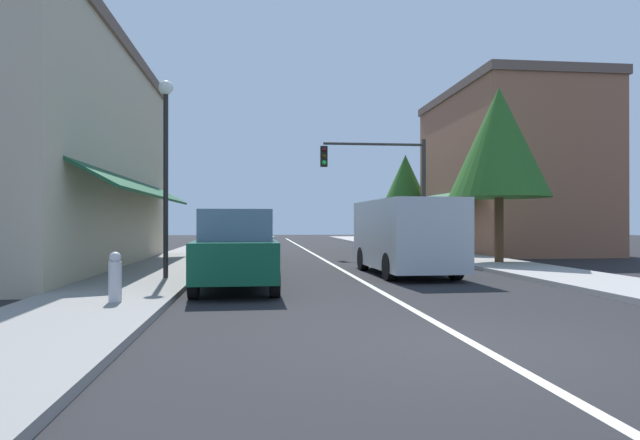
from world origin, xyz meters
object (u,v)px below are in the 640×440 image
Objects in this scene: tree_right_near at (499,143)px; tree_right_far at (405,180)px; traffic_signal_mast_arm at (387,176)px; parked_car_third_left at (246,238)px; van_in_lane at (405,234)px; parked_car_nearest_left at (236,250)px; street_lamp_left_near at (166,147)px; fire_hydrant at (115,277)px; parked_car_second_left at (243,243)px.

tree_right_near is 13.90m from tree_right_far.
traffic_signal_mast_arm is at bearing -110.69° from tree_right_far.
tree_right_near is (8.79, -3.62, 3.37)m from parked_car_third_left.
van_in_lane is 0.85× the size of tree_right_near.
parked_car_nearest_left is at bearing -88.52° from parked_car_third_left.
fire_hydrant is (-0.19, -4.16, -2.81)m from street_lamp_left_near.
tree_right_far reaches higher than parked_car_second_left.
parked_car_third_left reaches higher than fire_hydrant.
parked_car_nearest_left is 4.02m from parked_car_second_left.
parked_car_third_left is 0.67× the size of tree_right_near.
parked_car_second_left is at bearing -88.09° from parked_car_third_left.
parked_car_nearest_left is 4.74× the size of fire_hydrant.
parked_car_second_left is at bearing 51.45° from street_lamp_left_near.
street_lamp_left_near is 11.48m from tree_right_near.
parked_car_nearest_left is 0.82× the size of street_lamp_left_near.
tree_right_near is at bearing 33.67° from van_in_lane.
van_in_lane is 8.67m from fire_hydrant.
street_lamp_left_near reaches higher than parked_car_second_left.
parked_car_third_left is at bearing 123.75° from van_in_lane.
fire_hydrant is (-2.03, -6.47, -0.33)m from parked_car_second_left.
tree_right_near is at bearing 12.42° from parked_car_second_left.
traffic_signal_mast_arm reaches higher than fire_hydrant.
van_in_lane is 6.96m from street_lamp_left_near.
traffic_signal_mast_arm is 0.94× the size of tree_right_far.
traffic_signal_mast_arm is (6.20, 11.76, 2.69)m from parked_car_nearest_left.
van_in_lane is 6.01× the size of fire_hydrant.
van_in_lane is at bearing -100.07° from traffic_signal_mast_arm.
tree_right_near reaches higher than van_in_lane.
tree_right_far is (4.62, 16.82, 2.87)m from van_in_lane.
tree_right_near reaches higher than street_lamp_left_near.
street_lamp_left_near is (-1.84, -2.31, 2.48)m from parked_car_second_left.
tree_right_near reaches higher than parked_car_third_left.
fire_hydrant is at bearing -107.88° from parked_car_second_left.
street_lamp_left_near reaches higher than parked_car_nearest_left.
traffic_signal_mast_arm is 1.04× the size of street_lamp_left_near.
tree_right_far is 6.34× the size of fire_hydrant.
tree_right_far is (9.23, 15.89, 3.14)m from parked_car_second_left.
tree_right_far reaches higher than van_in_lane.
parked_car_nearest_left is 5.61m from van_in_lane.
fire_hydrant is (-2.00, -12.09, -0.33)m from parked_car_third_left.
tree_right_far is (9.26, 10.27, 3.14)m from parked_car_third_left.
parked_car_second_left is 0.79× the size of traffic_signal_mast_arm.
traffic_signal_mast_arm reaches higher than parked_car_nearest_left.
parked_car_third_left is 0.79× the size of van_in_lane.
parked_car_second_left is 0.82× the size of street_lamp_left_near.
van_in_lane is at bearing 12.08° from street_lamp_left_near.
street_lamp_left_near is (-6.45, -1.38, 2.21)m from van_in_lane.
parked_car_second_left is 0.99× the size of parked_car_third_left.
parked_car_third_left is 12.26m from fire_hydrant.
parked_car_nearest_left is 3.16m from fire_hydrant.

